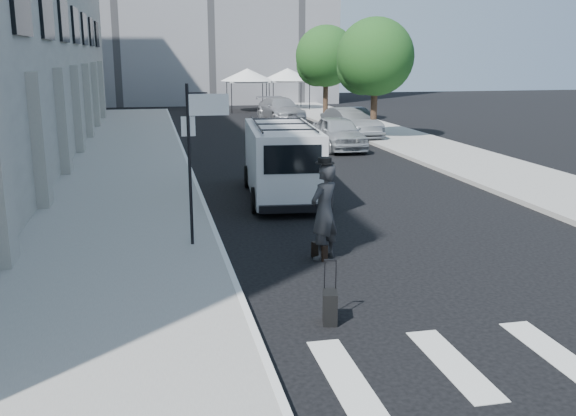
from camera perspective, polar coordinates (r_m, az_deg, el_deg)
name	(u,v)px	position (r m, az deg, el deg)	size (l,w,h in m)	color
ground	(348,292)	(11.90, 5.34, -7.45)	(120.00, 120.00, 0.00)	black
sidewalk_left	(130,159)	(26.91, -13.90, 4.21)	(4.50, 48.00, 0.15)	gray
sidewalk_right	(399,138)	(33.27, 9.84, 6.12)	(4.00, 56.00, 0.15)	gray
sign_pole	(200,131)	(13.91, -7.87, 6.82)	(1.03, 0.07, 3.50)	black
tree_near	(372,60)	(32.61, 7.50, 12.93)	(3.80, 3.83, 6.03)	black
tree_far	(324,59)	(41.20, 3.20, 13.12)	(3.80, 3.83, 6.03)	black
tent_left	(247,75)	(49.16, -3.64, 11.71)	(4.00, 4.00, 3.20)	black
tent_right	(288,75)	(50.24, -0.04, 11.77)	(4.00, 4.00, 3.20)	black
businessman	(324,212)	(13.45, 3.23, -0.34)	(0.75, 0.49, 2.06)	#303032
briefcase	(319,251)	(13.65, 2.81, -3.86)	(0.12, 0.44, 0.34)	black
suitcase	(330,307)	(10.49, 3.76, -8.77)	(0.31, 0.41, 1.03)	black
cargo_van	(281,160)	(19.35, -0.62, 4.26)	(2.43, 5.89, 2.18)	silver
parked_car_a	(338,133)	(29.45, 4.49, 6.67)	(1.79, 4.44, 1.51)	#A1A5A9
parked_car_b	(351,123)	(33.49, 5.64, 7.51)	(1.65, 4.72, 1.56)	#585B5F
parked_car_c	(281,109)	(42.06, -0.66, 8.76)	(2.11, 5.19, 1.51)	gray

